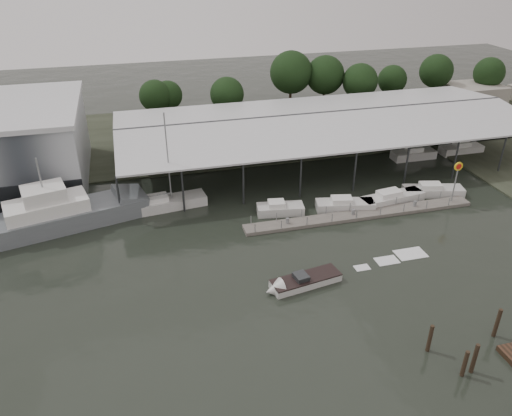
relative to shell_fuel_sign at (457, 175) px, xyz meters
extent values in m
plane|color=black|center=(-27.00, -9.99, -3.93)|extent=(200.00, 200.00, 0.00)
cube|color=#3B4131|center=(-27.00, 32.01, -3.83)|extent=(140.00, 30.00, 0.30)
cube|color=#2E3133|center=(-10.00, 18.01, 2.84)|extent=(58.00, 0.40, 0.30)
cylinder|color=#2E3133|center=(-39.00, 6.51, -1.18)|extent=(0.24, 0.24, 5.50)
cylinder|color=#2E3133|center=(-39.00, 29.51, -1.18)|extent=(0.24, 0.24, 5.50)
cylinder|color=#2E3133|center=(19.00, 29.51, -1.18)|extent=(0.24, 0.24, 5.50)
cube|color=slate|center=(-12.00, 0.01, -3.73)|extent=(28.00, 2.00, 0.40)
cylinder|color=gray|center=(-25.00, -0.89, -3.13)|extent=(0.10, 0.10, 1.20)
cylinder|color=gray|center=(1.00, 0.91, -3.13)|extent=(0.10, 0.10, 1.20)
cube|color=gray|center=(-13.00, 0.01, -3.23)|extent=(0.30, 0.30, 0.70)
cylinder|color=gray|center=(0.00, 0.01, -1.43)|extent=(0.16, 0.16, 5.00)
cylinder|color=yellow|center=(0.00, 0.01, 1.07)|extent=(1.10, 0.12, 1.10)
cylinder|color=red|center=(0.00, -0.06, 1.07)|extent=(0.70, 0.05, 0.70)
cube|color=gray|center=(28.00, 35.01, -1.93)|extent=(10.00, 8.00, 4.00)
cube|color=slate|center=(-45.62, 6.47, -3.03)|extent=(18.85, 9.06, 2.40)
cube|color=slate|center=(-37.84, 8.41, -2.03)|extent=(4.47, 5.30, 1.86)
cube|color=white|center=(-46.68, 6.20, -1.24)|extent=(9.28, 5.93, 1.80)
cube|color=white|center=(-46.68, 6.20, 0.47)|extent=(5.07, 4.36, 1.61)
cylinder|color=gray|center=(-46.68, 6.20, 2.87)|extent=(0.18, 0.18, 3.50)
cube|color=silver|center=(-33.49, 7.93, -3.43)|extent=(9.34, 3.68, 1.40)
cube|color=white|center=(-34.94, 7.75, -2.53)|extent=(3.10, 2.13, 0.80)
cylinder|color=gray|center=(-33.04, 7.98, 2.40)|extent=(0.16, 0.16, 10.91)
cylinder|color=gray|center=(-34.67, 7.78, -2.03)|extent=(3.49, 0.54, 0.12)
cube|color=silver|center=(-22.64, -10.63, -3.58)|extent=(6.99, 3.09, 0.90)
cone|color=silver|center=(-25.90, -11.17, -3.58)|extent=(1.91, 2.24, 2.00)
cube|color=black|center=(-22.64, -10.63, -3.18)|extent=(7.00, 3.15, 0.12)
cube|color=#2E3133|center=(-23.17, -10.72, -2.93)|extent=(1.42, 1.58, 0.50)
cube|color=silver|center=(-16.35, -9.57, -3.91)|extent=(2.30, 1.50, 0.04)
cube|color=silver|center=(-13.40, -9.07, -3.91)|extent=(3.10, 2.00, 0.04)
cube|color=silver|center=(-10.44, -8.58, -3.91)|extent=(3.90, 2.50, 0.04)
cube|color=silver|center=(-20.87, 3.11, -3.43)|extent=(5.72, 3.00, 1.10)
cube|color=white|center=(-21.37, 3.11, -2.63)|extent=(2.13, 1.88, 0.70)
cube|color=silver|center=(-13.09, 2.08, -3.43)|extent=(7.20, 3.59, 1.10)
cube|color=white|center=(-13.59, 2.08, -2.63)|extent=(2.70, 2.07, 0.70)
cube|color=silver|center=(-6.81, 2.23, -3.43)|extent=(8.47, 3.31, 1.10)
cube|color=white|center=(-7.31, 2.23, -2.63)|extent=(3.08, 1.99, 0.70)
cube|color=silver|center=(-0.79, 2.78, -3.43)|extent=(7.75, 3.94, 1.10)
cube|color=white|center=(-1.29, 2.78, -2.63)|extent=(2.91, 2.19, 0.70)
cylinder|color=#35271A|center=(-14.31, -23.97, -2.88)|extent=(0.32, 0.32, 3.30)
cylinder|color=#35271A|center=(-15.18, -24.10, -3.04)|extent=(0.32, 0.32, 2.97)
cylinder|color=#35271A|center=(-16.26, -21.19, -2.96)|extent=(0.32, 0.32, 3.14)
cylinder|color=#35271A|center=(-10.14, -21.11, -2.85)|extent=(0.32, 0.32, 3.36)
cylinder|color=black|center=(-32.13, 38.24, -2.03)|extent=(0.50, 0.50, 3.80)
sphere|color=#1C3616|center=(-32.13, 38.24, 1.39)|extent=(5.32, 5.32, 5.32)
cylinder|color=black|center=(-29.88, 39.36, -2.16)|extent=(0.50, 0.50, 3.53)
sphere|color=#1C3616|center=(-29.88, 39.36, 1.01)|extent=(4.94, 4.94, 4.94)
cylinder|color=black|center=(-20.47, 34.86, -1.90)|extent=(0.50, 0.50, 4.06)
sphere|color=#1C3616|center=(-20.47, 34.86, 1.75)|extent=(5.68, 5.68, 5.68)
cylinder|color=black|center=(-7.82, 39.23, -1.23)|extent=(0.50, 0.50, 5.39)
sphere|color=#1C3616|center=(-7.82, 39.23, 3.62)|extent=(7.55, 7.55, 7.55)
cylinder|color=black|center=(-1.65, 38.25, -1.46)|extent=(0.50, 0.50, 4.94)
sphere|color=#1C3616|center=(-1.65, 38.25, 2.99)|extent=(6.92, 6.92, 6.92)
cylinder|color=black|center=(3.76, 35.02, -1.70)|extent=(0.50, 0.50, 4.46)
sphere|color=#1C3616|center=(3.76, 35.02, 2.31)|extent=(6.24, 6.24, 6.24)
cylinder|color=black|center=(11.69, 37.78, -2.02)|extent=(0.50, 0.50, 3.82)
sphere|color=#1C3616|center=(11.69, 37.78, 1.42)|extent=(5.35, 5.35, 5.35)
cylinder|color=black|center=(21.00, 38.07, -1.67)|extent=(0.50, 0.50, 4.51)
sphere|color=#1C3616|center=(21.00, 38.07, 2.38)|extent=(6.31, 6.31, 6.31)
cylinder|color=black|center=(31.24, 35.98, -1.84)|extent=(0.50, 0.50, 4.17)
sphere|color=#1C3616|center=(31.24, 35.98, 1.91)|extent=(5.84, 5.84, 5.84)
camera|label=1|loc=(-36.79, -45.96, 24.70)|focal=35.00mm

